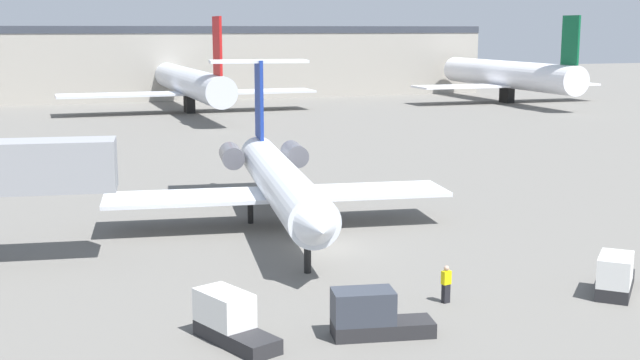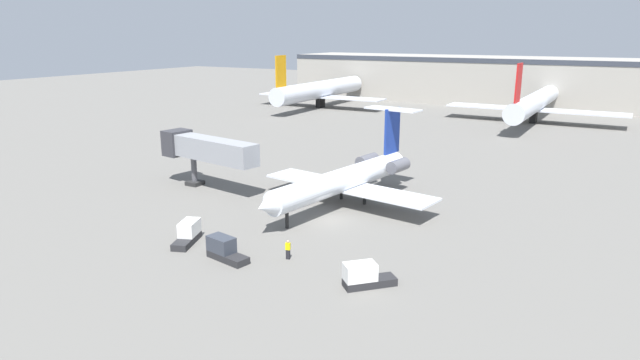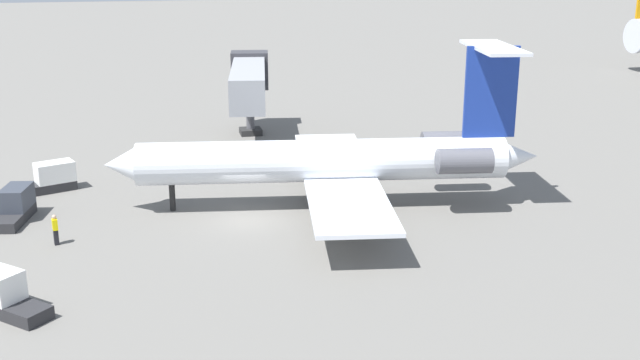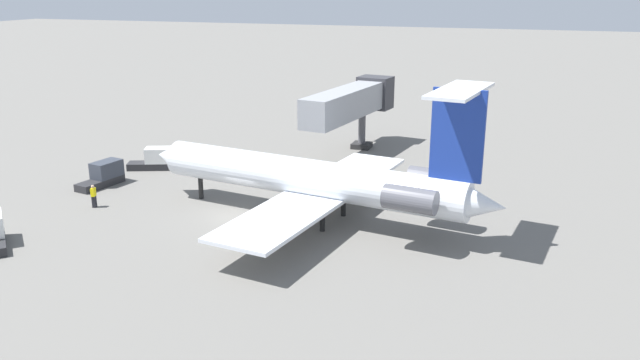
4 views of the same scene
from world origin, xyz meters
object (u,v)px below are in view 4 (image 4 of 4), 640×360
at_px(baggage_tug_spare, 104,175).
at_px(baggage_tug_trailing, 156,160).
at_px(regional_jet, 319,178).
at_px(jet_bridge, 354,102).
at_px(ground_crew_marshaller, 94,196).

bearing_deg(baggage_tug_spare, baggage_tug_trailing, 165.57).
xyz_separation_m(regional_jet, jet_bridge, (-18.20, -2.93, 1.87)).
bearing_deg(ground_crew_marshaller, baggage_tug_trailing, -172.67).
height_order(jet_bridge, baggage_tug_trailing, jet_bridge).
relative_size(baggage_tug_trailing, baggage_tug_spare, 1.01).
xyz_separation_m(jet_bridge, ground_crew_marshaller, (21.02, -13.40, -4.07)).
xyz_separation_m(ground_crew_marshaller, baggage_tug_trailing, (-10.03, -1.29, -0.02)).
relative_size(jet_bridge, baggage_tug_trailing, 3.53).
distance_m(regional_jet, baggage_tug_spare, 19.22).
bearing_deg(ground_crew_marshaller, jet_bridge, 147.47).
relative_size(regional_jet, baggage_tug_trailing, 6.24).
relative_size(regional_jet, ground_crew_marshaller, 15.64).
distance_m(baggage_tug_trailing, baggage_tug_spare, 5.53).
height_order(baggage_tug_trailing, baggage_tug_spare, same).
bearing_deg(regional_jet, jet_bridge, -170.85).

